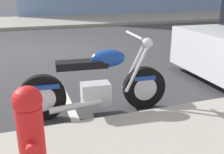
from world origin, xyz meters
The scene contains 5 objects.
ground_plane centered at (0.00, 0.00, 0.00)m, with size 260.00×260.00×0.00m, color #333335.
sidewalk_far_curb centered at (12.00, 7.06, 0.07)m, with size 120.00×5.00×0.14m, color gray.
parking_stall_stripe centered at (0.00, -3.96, 0.00)m, with size 0.12×2.20×0.01m, color silver.
parked_motorcycle centered at (0.35, -4.26, 0.43)m, with size 2.07×0.62×1.11m.
fire_hydrant centered at (-0.58, -5.51, 0.58)m, with size 0.24×0.36×0.83m.
Camera 1 is at (-0.56, -7.49, 1.67)m, focal length 41.51 mm.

